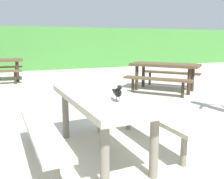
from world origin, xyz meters
The scene contains 5 objects.
ground_plane centered at (0.00, 0.00, 0.00)m, with size 60.00×60.00×0.00m, color beige.
hedge_wall centered at (0.00, 9.96, 0.98)m, with size 28.00×1.28×1.95m, color #428438.
picnic_table_foreground centered at (0.12, 0.22, 0.56)m, with size 1.73×1.82×0.74m.
bird_grackle centered at (0.15, -0.16, 0.84)m, with size 0.09×0.29×0.18m.
picnic_table_mid_right centered at (3.08, 3.24, 0.56)m, with size 2.39×2.39×0.74m.
Camera 1 is at (-0.89, -2.46, 1.37)m, focal length 40.42 mm.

